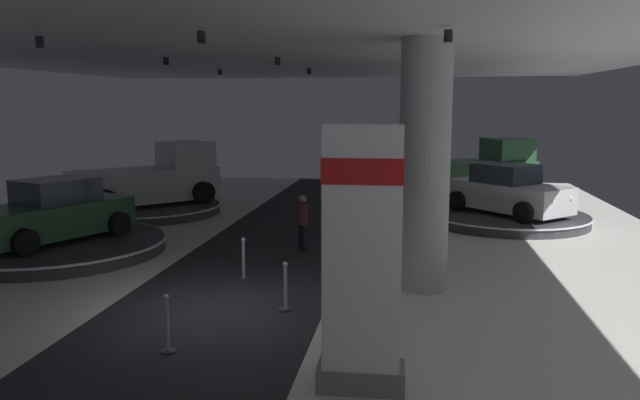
{
  "coord_description": "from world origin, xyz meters",
  "views": [
    {
      "loc": [
        3.86,
        -11.47,
        4.11
      ],
      "look_at": [
        1.31,
        5.65,
        1.4
      ],
      "focal_mm": 34.63,
      "sensor_mm": 36.0,
      "label": 1
    }
  ],
  "objects_px": {
    "column_right": "(424,166)",
    "display_car_mid_left": "(54,213)",
    "display_car_far_right": "(507,191)",
    "brand_sign_pylon": "(362,255)",
    "pickup_truck_deep_right": "(479,170)",
    "display_platform_far_left": "(146,208)",
    "display_platform_far_right": "(507,217)",
    "pickup_truck_far_left": "(152,179)",
    "visitor_walking_near": "(303,219)",
    "display_platform_mid_left": "(55,246)",
    "display_platform_deep_right": "(471,194)"
  },
  "relations": [
    {
      "from": "visitor_walking_near",
      "to": "pickup_truck_far_left",
      "type": "bearing_deg",
      "value": 141.79
    },
    {
      "from": "visitor_walking_near",
      "to": "pickup_truck_deep_right",
      "type": "bearing_deg",
      "value": 61.69
    },
    {
      "from": "column_right",
      "to": "display_car_far_right",
      "type": "bearing_deg",
      "value": 69.82
    },
    {
      "from": "pickup_truck_deep_right",
      "to": "display_platform_far_right",
      "type": "relative_size",
      "value": 1.02
    },
    {
      "from": "visitor_walking_near",
      "to": "brand_sign_pylon",
      "type": "bearing_deg",
      "value": -74.22
    },
    {
      "from": "display_car_mid_left",
      "to": "pickup_truck_deep_right",
      "type": "relative_size",
      "value": 0.8
    },
    {
      "from": "display_car_far_right",
      "to": "visitor_walking_near",
      "type": "bearing_deg",
      "value": -140.85
    },
    {
      "from": "pickup_truck_far_left",
      "to": "display_car_far_right",
      "type": "bearing_deg",
      "value": -0.75
    },
    {
      "from": "column_right",
      "to": "brand_sign_pylon",
      "type": "height_order",
      "value": "column_right"
    },
    {
      "from": "pickup_truck_far_left",
      "to": "visitor_walking_near",
      "type": "bearing_deg",
      "value": -38.21
    },
    {
      "from": "pickup_truck_far_left",
      "to": "display_car_mid_left",
      "type": "bearing_deg",
      "value": -90.42
    },
    {
      "from": "column_right",
      "to": "brand_sign_pylon",
      "type": "distance_m",
      "value": 5.29
    },
    {
      "from": "column_right",
      "to": "display_car_mid_left",
      "type": "distance_m",
      "value": 10.34
    },
    {
      "from": "display_platform_far_left",
      "to": "display_platform_deep_right",
      "type": "distance_m",
      "value": 13.83
    },
    {
      "from": "display_platform_far_left",
      "to": "display_platform_far_right",
      "type": "distance_m",
      "value": 13.26
    },
    {
      "from": "pickup_truck_far_left",
      "to": "display_platform_far_right",
      "type": "relative_size",
      "value": 0.95
    },
    {
      "from": "column_right",
      "to": "display_car_mid_left",
      "type": "xyz_separation_m",
      "value": [
        -10.04,
        1.87,
        -1.63
      ]
    },
    {
      "from": "display_car_mid_left",
      "to": "pickup_truck_far_left",
      "type": "bearing_deg",
      "value": 89.58
    },
    {
      "from": "display_platform_far_right",
      "to": "display_car_far_right",
      "type": "xyz_separation_m",
      "value": [
        -0.02,
        0.02,
        0.92
      ]
    },
    {
      "from": "display_platform_far_left",
      "to": "display_platform_mid_left",
      "type": "relative_size",
      "value": 0.93
    },
    {
      "from": "display_platform_mid_left",
      "to": "pickup_truck_deep_right",
      "type": "bearing_deg",
      "value": 43.93
    },
    {
      "from": "pickup_truck_far_left",
      "to": "visitor_walking_near",
      "type": "relative_size",
      "value": 3.32
    },
    {
      "from": "display_car_mid_left",
      "to": "display_car_far_right",
      "type": "xyz_separation_m",
      "value": [
        13.06,
        6.35,
        -0.01
      ]
    },
    {
      "from": "display_platform_mid_left",
      "to": "pickup_truck_far_left",
      "type": "bearing_deg",
      "value": 89.46
    },
    {
      "from": "brand_sign_pylon",
      "to": "pickup_truck_deep_right",
      "type": "relative_size",
      "value": 0.67
    },
    {
      "from": "column_right",
      "to": "display_car_far_right",
      "type": "relative_size",
      "value": 1.28
    },
    {
      "from": "brand_sign_pylon",
      "to": "display_platform_deep_right",
      "type": "xyz_separation_m",
      "value": [
        3.29,
        19.09,
        -1.82
      ]
    },
    {
      "from": "brand_sign_pylon",
      "to": "display_platform_deep_right",
      "type": "height_order",
      "value": "brand_sign_pylon"
    },
    {
      "from": "display_platform_deep_right",
      "to": "display_platform_far_left",
      "type": "bearing_deg",
      "value": -155.28
    },
    {
      "from": "display_platform_far_right",
      "to": "display_car_mid_left",
      "type": "bearing_deg",
      "value": -154.2
    },
    {
      "from": "pickup_truck_far_left",
      "to": "display_platform_deep_right",
      "type": "height_order",
      "value": "pickup_truck_far_left"
    },
    {
      "from": "display_platform_far_left",
      "to": "display_car_far_right",
      "type": "bearing_deg",
      "value": 0.26
    },
    {
      "from": "display_platform_deep_right",
      "to": "display_car_far_right",
      "type": "xyz_separation_m",
      "value": [
        0.67,
        -5.72,
        0.95
      ]
    },
    {
      "from": "display_platform_far_left",
      "to": "display_platform_far_right",
      "type": "height_order",
      "value": "display_platform_far_right"
    },
    {
      "from": "column_right",
      "to": "brand_sign_pylon",
      "type": "xyz_separation_m",
      "value": [
        -0.94,
        -5.15,
        -0.76
      ]
    },
    {
      "from": "display_car_far_right",
      "to": "display_platform_far_right",
      "type": "bearing_deg",
      "value": -47.2
    },
    {
      "from": "display_car_far_right",
      "to": "brand_sign_pylon",
      "type": "bearing_deg",
      "value": -106.51
    },
    {
      "from": "column_right",
      "to": "display_platform_mid_left",
      "type": "distance_m",
      "value": 10.54
    },
    {
      "from": "display_platform_mid_left",
      "to": "display_car_far_right",
      "type": "bearing_deg",
      "value": 25.99
    },
    {
      "from": "display_platform_mid_left",
      "to": "display_car_mid_left",
      "type": "bearing_deg",
      "value": 64.93
    },
    {
      "from": "display_car_mid_left",
      "to": "display_platform_far_right",
      "type": "distance_m",
      "value": 14.56
    },
    {
      "from": "display_platform_far_left",
      "to": "pickup_truck_deep_right",
      "type": "xyz_separation_m",
      "value": [
        12.86,
        5.92,
        1.04
      ]
    },
    {
      "from": "column_right",
      "to": "display_car_mid_left",
      "type": "height_order",
      "value": "column_right"
    },
    {
      "from": "display_platform_deep_right",
      "to": "display_platform_far_right",
      "type": "distance_m",
      "value": 5.79
    },
    {
      "from": "display_platform_far_left",
      "to": "visitor_walking_near",
      "type": "distance_m",
      "value": 8.62
    },
    {
      "from": "display_platform_far_left",
      "to": "column_right",
      "type": "bearing_deg",
      "value": -38.6
    },
    {
      "from": "display_platform_far_left",
      "to": "brand_sign_pylon",
      "type": "bearing_deg",
      "value": -55.12
    },
    {
      "from": "brand_sign_pylon",
      "to": "display_car_mid_left",
      "type": "distance_m",
      "value": 11.52
    },
    {
      "from": "display_platform_deep_right",
      "to": "display_platform_far_right",
      "type": "relative_size",
      "value": 1.07
    },
    {
      "from": "display_platform_far_right",
      "to": "visitor_walking_near",
      "type": "distance_m",
      "value": 8.15
    }
  ]
}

